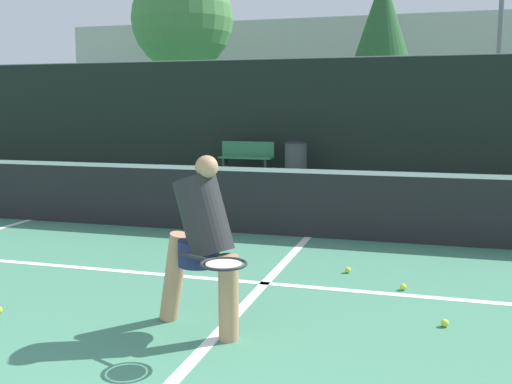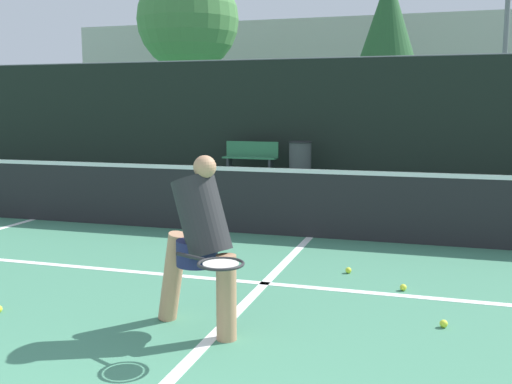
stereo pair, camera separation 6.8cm
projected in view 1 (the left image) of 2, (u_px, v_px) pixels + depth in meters
The scene contains 14 objects.
court_service_line at pixel (265, 283), 6.14m from camera, with size 8.25×0.10×0.01m, color white.
court_center_mark at pixel (249, 300), 5.60m from camera, with size 0.10×5.67×0.01m, color white.
net at pixel (309, 201), 8.22m from camera, with size 11.09×0.09×1.07m.
fence_back at pixel (368, 117), 15.54m from camera, with size 24.00×0.06×3.06m.
player_practicing at pixel (202, 239), 4.73m from camera, with size 1.04×0.92×1.44m.
tennis_ball_scattered_2 at pixel (403, 287), 5.91m from camera, with size 0.07×0.07×0.07m, color #D1E033.
tennis_ball_scattered_5 at pixel (445, 323), 4.93m from camera, with size 0.07×0.07×0.07m, color #D1E033.
tennis_ball_scattered_6 at pixel (348, 270), 6.52m from camera, with size 0.07×0.07×0.07m, color #D1E033.
courtside_bench at pixel (247, 157), 15.83m from camera, with size 1.47×0.44×0.86m.
trash_bin at pixel (296, 159), 15.37m from camera, with size 0.60×0.60×0.90m.
parked_car at pixel (222, 141), 19.55m from camera, with size 1.86×4.17×1.53m.
tree_west at pixel (382, 25), 24.42m from camera, with size 2.70×2.70×7.19m.
tree_mid at pixel (182, 20), 24.85m from camera, with size 4.23×4.23×7.44m.
building_far at pixel (400, 80), 30.44m from camera, with size 36.00×2.40×6.19m, color #B2ADA3.
Camera 1 is at (1.57, -1.43, 1.81)m, focal length 42.00 mm.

